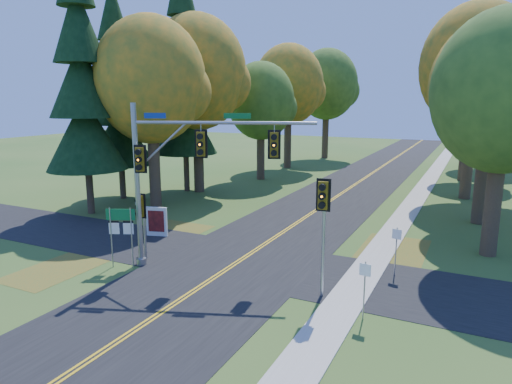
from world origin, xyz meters
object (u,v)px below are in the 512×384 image
at_px(traffic_mast, 180,164).
at_px(route_sign_cluster, 121,225).
at_px(east_signal_pole, 323,208).
at_px(info_kiosk, 157,222).

relative_size(traffic_mast, route_sign_cluster, 2.73).
relative_size(traffic_mast, east_signal_pole, 1.63).
distance_m(east_signal_pole, info_kiosk, 12.79).
bearing_deg(route_sign_cluster, east_signal_pole, -19.19).
bearing_deg(info_kiosk, route_sign_cluster, -86.61).
xyz_separation_m(traffic_mast, route_sign_cluster, (-2.67, -1.37, -3.03)).
bearing_deg(route_sign_cluster, traffic_mast, 2.80).
height_order(traffic_mast, east_signal_pole, traffic_mast).
bearing_deg(route_sign_cluster, info_kiosk, 85.61).
xyz_separation_m(traffic_mast, info_kiosk, (-4.46, 3.58, -4.28)).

